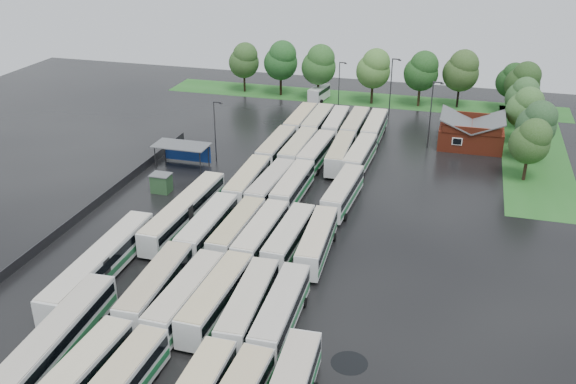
# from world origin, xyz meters

# --- Properties ---
(ground) EXTENTS (160.00, 160.00, 0.00)m
(ground) POSITION_xyz_m (0.00, 0.00, 0.00)
(ground) COLOR black
(ground) RESTS_ON ground
(brick_building) EXTENTS (10.07, 8.60, 5.39)m
(brick_building) POSITION_xyz_m (24.00, 42.77, 1.87)
(brick_building) COLOR maroon
(brick_building) RESTS_ON ground
(wash_shed) EXTENTS (8.20, 4.20, 3.58)m
(wash_shed) POSITION_xyz_m (-17.20, 22.02, 2.99)
(wash_shed) COLOR #2D2D30
(wash_shed) RESTS_ON ground
(utility_hut) EXTENTS (2.70, 2.20, 2.62)m
(utility_hut) POSITION_xyz_m (-16.20, 12.60, 1.32)
(utility_hut) COLOR #254726
(utility_hut) RESTS_ON ground
(grass_strip_north) EXTENTS (80.00, 10.00, 0.01)m
(grass_strip_north) POSITION_xyz_m (2.00, 64.80, 0.01)
(grass_strip_north) COLOR #215B1D
(grass_strip_north) RESTS_ON ground
(grass_strip_east) EXTENTS (10.00, 50.00, 0.01)m
(grass_strip_east) POSITION_xyz_m (34.00, 42.80, 0.01)
(grass_strip_east) COLOR #215B1D
(grass_strip_east) RESTS_ON ground
(west_fence) EXTENTS (0.10, 50.00, 1.20)m
(west_fence) POSITION_xyz_m (-22.20, 8.00, 0.60)
(west_fence) COLOR #2D2D30
(west_fence) RESTS_ON ground
(bus_r0c0) EXTENTS (3.18, 12.79, 3.53)m
(bus_r0c0) POSITION_xyz_m (-4.60, -25.65, 1.94)
(bus_r0c0) COLOR silver
(bus_r0c0) RESTS_ON ground
(bus_r1c0) EXTENTS (3.30, 13.15, 3.63)m
(bus_r1c0) POSITION_xyz_m (-4.60, -12.05, 2.00)
(bus_r1c0) COLOR silver
(bus_r1c0) RESTS_ON ground
(bus_r1c1) EXTENTS (3.12, 13.02, 3.60)m
(bus_r1c1) POSITION_xyz_m (-1.08, -12.72, 1.98)
(bus_r1c1) COLOR silver
(bus_r1c1) RESTS_ON ground
(bus_r1c2) EXTENTS (3.08, 13.02, 3.61)m
(bus_r1c2) POSITION_xyz_m (1.80, -12.19, 1.98)
(bus_r1c2) COLOR silver
(bus_r1c2) RESTS_ON ground
(bus_r1c3) EXTENTS (3.38, 12.98, 3.58)m
(bus_r1c3) POSITION_xyz_m (5.18, -12.55, 1.97)
(bus_r1c3) COLOR silver
(bus_r1c3) RESTS_ON ground
(bus_r1c4) EXTENTS (3.07, 12.85, 3.56)m
(bus_r1c4) POSITION_xyz_m (8.37, -12.62, 1.96)
(bus_r1c4) COLOR silver
(bus_r1c4) RESTS_ON ground
(bus_r2c0) EXTENTS (2.79, 12.95, 3.60)m
(bus_r2c0) POSITION_xyz_m (-4.57, 1.09, 1.98)
(bus_r2c0) COLOR silver
(bus_r2c0) RESTS_ON ground
(bus_r2c1) EXTENTS (2.89, 12.53, 3.47)m
(bus_r2c1) POSITION_xyz_m (-1.07, 1.41, 1.91)
(bus_r2c1) COLOR silver
(bus_r2c1) RESTS_ON ground
(bus_r2c2) EXTENTS (2.97, 12.76, 3.54)m
(bus_r2c2) POSITION_xyz_m (1.94, 1.17, 1.94)
(bus_r2c2) COLOR silver
(bus_r2c2) RESTS_ON ground
(bus_r2c3) EXTENTS (2.93, 12.53, 3.47)m
(bus_r2c3) POSITION_xyz_m (5.19, 1.32, 1.91)
(bus_r2c3) COLOR silver
(bus_r2c3) RESTS_ON ground
(bus_r2c4) EXTENTS (3.20, 12.50, 3.45)m
(bus_r2c4) POSITION_xyz_m (8.39, 1.43, 1.90)
(bus_r2c4) COLOR silver
(bus_r2c4) RESTS_ON ground
(bus_r3c0) EXTENTS (2.96, 12.88, 3.57)m
(bus_r3c0) POSITION_xyz_m (-4.41, 14.69, 1.96)
(bus_r3c0) COLOR silver
(bus_r3c0) RESTS_ON ground
(bus_r3c1) EXTENTS (3.28, 12.75, 3.52)m
(bus_r3c1) POSITION_xyz_m (-1.09, 14.54, 1.93)
(bus_r3c1) COLOR silver
(bus_r3c1) RESTS_ON ground
(bus_r3c2) EXTENTS (2.83, 12.54, 3.48)m
(bus_r3c2) POSITION_xyz_m (1.80, 15.05, 1.91)
(bus_r3c2) COLOR silver
(bus_r3c2) RESTS_ON ground
(bus_r3c4) EXTENTS (3.32, 12.78, 3.52)m
(bus_r3c4) POSITION_xyz_m (8.57, 15.03, 1.94)
(bus_r3c4) COLOR silver
(bus_r3c4) RESTS_ON ground
(bus_r4c0) EXTENTS (2.83, 12.78, 3.55)m
(bus_r4c0) POSITION_xyz_m (-4.52, 28.39, 1.95)
(bus_r4c0) COLOR silver
(bus_r4c0) RESTS_ON ground
(bus_r4c1) EXTENTS (2.95, 12.93, 3.59)m
(bus_r4c1) POSITION_xyz_m (-1.07, 28.46, 1.97)
(bus_r4c1) COLOR silver
(bus_r4c1) RESTS_ON ground
(bus_r4c2) EXTENTS (3.14, 12.64, 3.49)m
(bus_r4c2) POSITION_xyz_m (1.83, 28.20, 1.92)
(bus_r4c2) COLOR silver
(bus_r4c2) RESTS_ON ground
(bus_r4c3) EXTENTS (3.09, 12.67, 3.50)m
(bus_r4c3) POSITION_xyz_m (5.39, 28.75, 1.93)
(bus_r4c3) COLOR silver
(bus_r4c3) RESTS_ON ground
(bus_r4c4) EXTENTS (3.08, 12.68, 3.51)m
(bus_r4c4) POSITION_xyz_m (8.42, 28.53, 1.93)
(bus_r4c4) COLOR silver
(bus_r4c4) RESTS_ON ground
(bus_r5c0) EXTENTS (2.78, 12.81, 3.56)m
(bus_r5c0) POSITION_xyz_m (-4.25, 41.79, 1.96)
(bus_r5c0) COLOR silver
(bus_r5c0) RESTS_ON ground
(bus_r5c1) EXTENTS (2.75, 12.83, 3.57)m
(bus_r5c1) POSITION_xyz_m (-1.28, 41.92, 1.96)
(bus_r5c1) COLOR silver
(bus_r5c1) RESTS_ON ground
(bus_r5c2) EXTENTS (3.03, 12.50, 3.46)m
(bus_r5c2) POSITION_xyz_m (1.84, 42.07, 1.90)
(bus_r5c2) COLOR silver
(bus_r5c2) RESTS_ON ground
(bus_r5c3) EXTENTS (2.74, 12.84, 3.57)m
(bus_r5c3) POSITION_xyz_m (5.18, 41.88, 1.97)
(bus_r5c3) COLOR silver
(bus_r5c3) RESTS_ON ground
(bus_r5c4) EXTENTS (2.78, 12.74, 3.54)m
(bus_r5c4) POSITION_xyz_m (8.45, 41.78, 1.95)
(bus_r5c4) COLOR silver
(bus_r5c4) RESTS_ON ground
(artic_bus_west_a) EXTENTS (3.69, 19.53, 3.60)m
(artic_bus_west_a) POSITION_xyz_m (-8.99, -23.30, 2.00)
(artic_bus_west_a) COLOR silver
(artic_bus_west_a) RESTS_ON ground
(artic_bus_west_b) EXTENTS (3.18, 18.87, 3.49)m
(artic_bus_west_b) POSITION_xyz_m (-8.95, 4.25, 1.94)
(artic_bus_west_b) COLOR silver
(artic_bus_west_b) RESTS_ON ground
(artic_bus_west_c) EXTENTS (3.10, 19.44, 3.60)m
(artic_bus_west_c) POSITION_xyz_m (-12.11, -9.77, 2.00)
(artic_bus_west_c) COLOR silver
(artic_bus_west_c) RESTS_ON ground
(minibus) EXTENTS (3.27, 6.63, 2.77)m
(minibus) POSITION_xyz_m (-5.71, 61.42, 1.54)
(minibus) COLOR silver
(minibus) RESTS_ON ground
(tree_north_0) EXTENTS (6.23, 6.23, 10.31)m
(tree_north_0) POSITION_xyz_m (-22.02, 63.44, 6.63)
(tree_north_0) COLOR black
(tree_north_0) RESTS_ON ground
(tree_north_1) EXTENTS (6.80, 6.80, 11.26)m
(tree_north_1) POSITION_xyz_m (-13.96, 62.92, 7.25)
(tree_north_1) COLOR black
(tree_north_1) RESTS_ON ground
(tree_north_2) EXTENTS (6.78, 6.78, 11.23)m
(tree_north_2) POSITION_xyz_m (-5.78, 61.56, 7.23)
(tree_north_2) COLOR black
(tree_north_2) RESTS_ON ground
(tree_north_3) EXTENTS (6.62, 6.62, 10.96)m
(tree_north_3) POSITION_xyz_m (4.93, 62.05, 7.05)
(tree_north_3) COLOR black
(tree_north_3) RESTS_ON ground
(tree_north_4) EXTENTS (6.57, 6.57, 10.87)m
(tree_north_4) POSITION_xyz_m (13.95, 62.89, 6.99)
(tree_north_4) COLOR #372718
(tree_north_4) RESTS_ON ground
(tree_north_5) EXTENTS (6.80, 6.80, 11.26)m
(tree_north_5) POSITION_xyz_m (21.20, 64.18, 7.25)
(tree_north_5) COLOR black
(tree_north_5) RESTS_ON ground
(tree_north_6) EXTENTS (5.61, 5.61, 9.30)m
(tree_north_6) POSITION_xyz_m (30.48, 64.53, 5.98)
(tree_north_6) COLOR #2F2315
(tree_north_6) RESTS_ON ground
(tree_east_0) EXTENTS (5.63, 5.63, 9.32)m
(tree_east_0) POSITION_xyz_m (31.99, 30.48, 5.99)
(tree_east_0) COLOR #321F15
(tree_east_0) RESTS_ON ground
(tree_east_1) EXTENTS (5.93, 5.93, 9.83)m
(tree_east_1) POSITION_xyz_m (33.24, 37.90, 6.32)
(tree_east_1) COLOR #39281B
(tree_east_1) RESTS_ON ground
(tree_east_2) EXTENTS (5.81, 5.81, 9.62)m
(tree_east_2) POSITION_xyz_m (31.98, 46.35, 6.18)
(tree_east_2) COLOR black
(tree_east_2) RESTS_ON ground
(tree_east_3) EXTENTS (5.60, 5.60, 9.28)m
(tree_east_3) POSITION_xyz_m (31.94, 54.09, 5.97)
(tree_east_3) COLOR #352014
(tree_east_3) RESTS_ON ground
(tree_east_4) EXTENTS (6.27, 6.27, 10.39)m
(tree_east_4) POSITION_xyz_m (32.25, 61.17, 6.68)
(tree_east_4) COLOR black
(tree_east_4) RESTS_ON ground
(lamp_post_ne) EXTENTS (1.69, 0.33, 10.96)m
(lamp_post_ne) POSITION_xyz_m (17.59, 40.03, 6.36)
(lamp_post_ne) COLOR #2D2D30
(lamp_post_ne) RESTS_ON ground
(lamp_post_nw) EXTENTS (1.47, 0.29, 9.55)m
(lamp_post_nw) POSITION_xyz_m (-13.03, 25.08, 5.54)
(lamp_post_nw) COLOR #2D2D30
(lamp_post_nw) RESTS_ON ground
(lamp_post_back_w) EXTENTS (1.43, 0.28, 9.26)m
(lamp_post_back_w) POSITION_xyz_m (-0.52, 56.04, 5.38)
(lamp_post_back_w) COLOR #2D2D30
(lamp_post_back_w) RESTS_ON ground
(lamp_post_back_e) EXTENTS (1.66, 0.32, 10.80)m
(lamp_post_back_e) POSITION_xyz_m (9.32, 54.87, 6.27)
(lamp_post_back_e) COLOR #2D2D30
(lamp_post_back_e) RESTS_ON ground
(puddle_0) EXTENTS (5.10, 5.10, 0.01)m
(puddle_0) POSITION_xyz_m (-3.25, -19.57, 0.00)
(puddle_0) COLOR black
(puddle_0) RESTS_ON ground
(puddle_1) EXTENTS (4.49, 4.49, 0.01)m
(puddle_1) POSITION_xyz_m (9.58, -19.56, 0.00)
(puddle_1) COLOR black
(puddle_1) RESTS_ON ground
(puddle_2) EXTENTS (5.51, 5.51, 0.01)m
(puddle_2) POSITION_xyz_m (-6.72, 2.11, 0.00)
(puddle_2) COLOR black
(puddle_2) RESTS_ON ground
(puddle_3) EXTENTS (3.39, 3.39, 0.01)m
(puddle_3) POSITION_xyz_m (5.05, -0.85, 0.00)
(puddle_3) COLOR black
(puddle_3) RESTS_ON ground
(puddle_4) EXTENTS (3.27, 3.27, 0.01)m
(puddle_4) POSITION_xyz_m (15.44, -15.61, 0.00)
(puddle_4) COLOR black
(puddle_4) RESTS_ON ground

